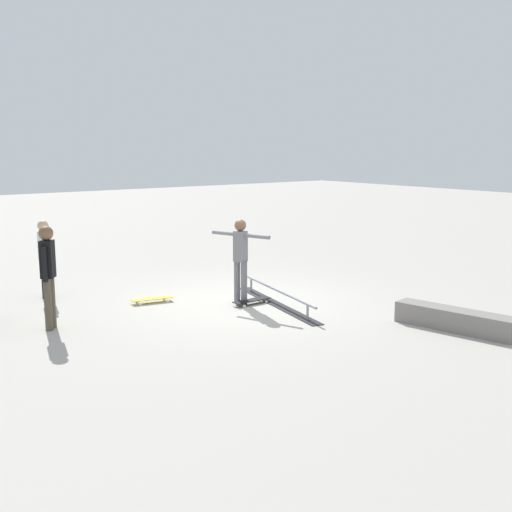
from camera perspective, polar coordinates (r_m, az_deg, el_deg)
The scene contains 8 objects.
ground_plane at distance 12.37m, azimuth -1.20°, elevation -4.19°, with size 60.00×60.00×0.00m, color #ADA89E.
grind_rail at distance 12.19m, azimuth 1.88°, elevation -3.76°, with size 3.13×0.92×0.31m.
skate_ledge at distance 11.05m, azimuth 17.32°, elevation -5.45°, with size 2.01×0.40×0.35m, color gray.
skater_main at distance 12.11m, azimuth -1.40°, elevation 0.09°, with size 1.27×0.49×1.63m.
skateboard_main at distance 12.25m, azimuth -0.38°, elevation -3.99°, with size 0.28×0.81×0.09m.
bystander_white_shirt at distance 13.28m, azimuth -18.36°, elevation 0.15°, with size 0.31×0.28×1.56m.
bystander_black_shirt at distance 10.97m, azimuth -18.07°, elevation -1.32°, with size 0.36×0.30×1.72m.
loose_skateboard_yellow at distance 12.52m, azimuth -9.27°, elevation -3.81°, with size 0.37×0.82×0.09m.
Camera 1 is at (-9.72, 7.04, 3.03)m, focal length 44.81 mm.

